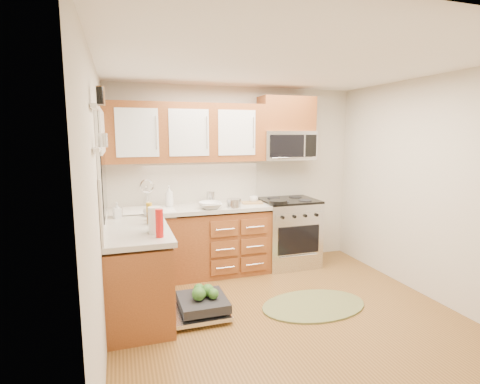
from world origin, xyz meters
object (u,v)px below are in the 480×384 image
object	(u,v)px
stock_pot	(234,203)
bowl_b	(210,205)
bowl_a	(211,206)
upper_cabinets	(187,133)
range	(288,232)
sink	(149,220)
microwave	(287,145)
dishwasher	(199,307)
cup	(254,199)
rug	(314,305)
cutting_board	(252,203)
paper_towel_roll	(154,220)
skillet	(278,202)

from	to	relation	value
stock_pot	bowl_b	xyz separation A→B (m)	(-0.31, 0.02, -0.01)
stock_pot	bowl_a	distance (m)	0.30
upper_cabinets	range	xyz separation A→B (m)	(1.41, -0.15, -1.40)
sink	bowl_b	xyz separation A→B (m)	(0.74, -0.17, 0.17)
microwave	dishwasher	size ratio (longest dim) A/B	1.09
dishwasher	cup	world-z (taller)	cup
sink	microwave	bearing A→B (deg)	3.85
upper_cabinets	sink	xyz separation A→B (m)	(-0.52, -0.16, -1.07)
upper_cabinets	microwave	distance (m)	1.42
rug	cutting_board	xyz separation A→B (m)	(-0.25, 1.31, 0.92)
stock_pot	cup	distance (m)	0.44
upper_cabinets	microwave	size ratio (longest dim) A/B	2.70
rug	stock_pot	bearing A→B (deg)	117.34
upper_cabinets	dishwasher	size ratio (longest dim) A/B	2.93
stock_pot	dishwasher	bearing A→B (deg)	-125.68
stock_pot	cutting_board	world-z (taller)	stock_pot
range	paper_towel_roll	distance (m)	2.36
dishwasher	paper_towel_roll	xyz separation A→B (m)	(-0.42, -0.05, 0.95)
rug	bowl_a	world-z (taller)	bowl_a
microwave	paper_towel_roll	distance (m)	2.44
microwave	paper_towel_roll	world-z (taller)	microwave
microwave	bowl_b	xyz separation A→B (m)	(-1.19, -0.30, -0.73)
upper_cabinets	paper_towel_roll	distance (m)	1.65
paper_towel_roll	range	bearing A→B (deg)	30.99
paper_towel_roll	stock_pot	bearing A→B (deg)	41.89
range	microwave	world-z (taller)	microwave
cup	dishwasher	bearing A→B (deg)	-131.04
cutting_board	cup	world-z (taller)	cup
upper_cabinets	dishwasher	distance (m)	2.19
skillet	cutting_board	world-z (taller)	skillet
skillet	cup	world-z (taller)	cup
sink	stock_pot	xyz separation A→B (m)	(1.06, -0.19, 0.18)
cutting_board	microwave	bearing A→B (deg)	11.95
bowl_a	dishwasher	bearing A→B (deg)	-110.89
cup	bowl_a	bearing A→B (deg)	-160.96
upper_cabinets	range	world-z (taller)	upper_cabinets
stock_pot	cutting_board	distance (m)	0.39
range	paper_towel_roll	xyz separation A→B (m)	(-1.96, -1.18, 0.58)
rug	skillet	bearing A→B (deg)	88.58
skillet	rug	bearing A→B (deg)	-91.42
upper_cabinets	bowl_b	world-z (taller)	upper_cabinets
range	paper_towel_roll	world-z (taller)	paper_towel_roll
paper_towel_roll	bowl_a	size ratio (longest dim) A/B	0.89
sink	rug	bearing A→B (deg)	-38.56
rug	cutting_board	world-z (taller)	cutting_board
sink	bowl_a	distance (m)	0.79
range	skillet	bearing A→B (deg)	-138.15
cup	paper_towel_roll	bearing A→B (deg)	-139.71
microwave	stock_pot	size ratio (longest dim) A/B	4.06
skillet	microwave	bearing A→B (deg)	52.97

